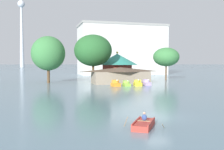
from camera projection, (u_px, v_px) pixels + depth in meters
name	position (u px, v px, depth m)	size (l,w,h in m)	color
ground_plane	(157.00, 117.00, 25.55)	(2000.00, 2000.00, 0.00)	slate
rowboat_with_rower	(144.00, 124.00, 21.32)	(3.83, 3.60, 1.58)	#B7382D
pedal_boat_orange	(116.00, 84.00, 58.74)	(1.86, 2.34, 1.64)	orange
pedal_boat_lime	(126.00, 84.00, 59.68)	(1.54, 2.59, 1.41)	#8CCC3F
pedal_boat_yellow	(138.00, 83.00, 60.29)	(2.12, 2.86, 1.61)	yellow
pedal_boat_lavender	(146.00, 83.00, 61.33)	(1.40, 2.53, 1.55)	#B299D8
boathouse	(121.00, 75.00, 66.94)	(15.78, 6.92, 4.24)	gray
green_roof_pavilion	(117.00, 65.00, 79.38)	(12.75, 12.75, 8.95)	#993328
shoreline_tree_tall_left	(48.00, 53.00, 68.13)	(8.95, 8.95, 12.51)	brown
shoreline_tree_mid	(93.00, 50.00, 71.88)	(10.61, 10.61, 13.34)	brown
shoreline_tree_right	(166.00, 57.00, 80.22)	(8.15, 8.15, 10.20)	brown
background_building_block	(122.00, 50.00, 120.22)	(40.12, 18.27, 23.11)	silver
distant_broadcast_tower	(21.00, 9.00, 324.53)	(9.05, 9.05, 172.82)	silver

